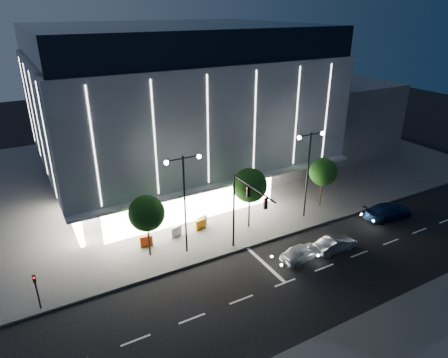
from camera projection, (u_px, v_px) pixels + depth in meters
name	position (u px, v px, depth m)	size (l,w,h in m)	color
ground	(253.00, 280.00, 31.41)	(160.00, 160.00, 0.00)	black
sidewalk_museum	(186.00, 168.00, 52.82)	(70.00, 40.00, 0.15)	#474747
museum	(174.00, 103.00, 46.89)	(30.00, 25.80, 18.00)	#4C4C51
annex_building	(312.00, 112.00, 60.21)	(16.00, 20.00, 10.00)	#4C4C51
traffic_mast	(243.00, 203.00, 32.51)	(0.33, 5.89, 7.07)	black
street_lamp_west	(184.00, 191.00, 32.49)	(3.16, 0.36, 9.00)	black
street_lamp_east	(308.00, 163.00, 38.28)	(3.16, 0.36, 9.00)	black
ped_signal_far	(36.00, 288.00, 27.57)	(0.22, 0.24, 3.00)	black
tree_left	(147.00, 215.00, 32.75)	(3.02, 3.02, 5.72)	black
tree_mid	(250.00, 187.00, 37.09)	(3.25, 3.25, 6.15)	black
tree_right	(323.00, 173.00, 41.28)	(2.91, 2.91, 5.51)	black
car_lead	(302.00, 252.00, 33.71)	(1.61, 4.00, 1.36)	#B9BDC2
car_second	(335.00, 244.00, 34.90)	(1.41, 4.04, 1.33)	#9FA1A7
car_third	(388.00, 211.00, 40.27)	(2.14, 5.25, 1.52)	navy
barrier_a	(146.00, 241.00, 35.37)	(1.10, 0.25, 1.00)	red
barrier_b	(176.00, 232.00, 36.86)	(1.10, 0.25, 1.00)	silver
barrier_c	(200.00, 225.00, 38.04)	(1.10, 0.25, 1.00)	orange
barrier_d	(202.00, 221.00, 38.67)	(1.10, 0.25, 1.00)	silver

